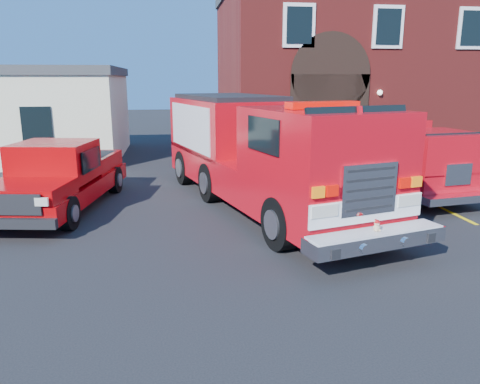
{
  "coord_description": "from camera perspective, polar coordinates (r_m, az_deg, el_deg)",
  "views": [
    {
      "loc": [
        -1.47,
        -11.38,
        3.79
      ],
      "look_at": [
        0.0,
        -1.2,
        1.3
      ],
      "focal_mm": 35.0,
      "sensor_mm": 36.0,
      "label": 1
    }
  ],
  "objects": [
    {
      "name": "parking_stripe_mid",
      "position": [
        17.74,
        18.71,
        0.55
      ],
      "size": [
        0.12,
        3.0,
        0.01
      ],
      "primitive_type": "cube",
      "color": "yellow",
      "rests_on": "ground"
    },
    {
      "name": "secondary_truck",
      "position": [
        17.47,
        17.33,
        4.88
      ],
      "size": [
        3.36,
        7.74,
        2.43
      ],
      "color": "black",
      "rests_on": "ground"
    },
    {
      "name": "ground",
      "position": [
        12.09,
        -0.82,
        -4.67
      ],
      "size": [
        100.0,
        100.0,
        0.0
      ],
      "primitive_type": "plane",
      "color": "black",
      "rests_on": "ground"
    },
    {
      "name": "parking_stripe_far",
      "position": [
        20.39,
        14.96,
        2.45
      ],
      "size": [
        0.12,
        3.0,
        0.01
      ],
      "primitive_type": "cube",
      "color": "yellow",
      "rests_on": "ground"
    },
    {
      "name": "pickup_truck",
      "position": [
        14.83,
        -21.01,
        1.71
      ],
      "size": [
        3.28,
        6.53,
        2.04
      ],
      "color": "black",
      "rests_on": "ground"
    },
    {
      "name": "parking_stripe_near",
      "position": [
        15.21,
        23.74,
        -1.99
      ],
      "size": [
        0.12,
        3.0,
        0.01
      ],
      "primitive_type": "cube",
      "color": "yellow",
      "rests_on": "ground"
    },
    {
      "name": "fire_station",
      "position": [
        27.44,
        14.64,
        14.16
      ],
      "size": [
        15.2,
        10.2,
        8.45
      ],
      "color": "maroon",
      "rests_on": "ground"
    },
    {
      "name": "side_building",
      "position": [
        25.56,
        -25.65,
        8.74
      ],
      "size": [
        10.2,
        8.2,
        4.35
      ],
      "color": "silver",
      "rests_on": "ground"
    },
    {
      "name": "fire_engine",
      "position": [
        14.03,
        2.54,
        5.05
      ],
      "size": [
        5.63,
        11.09,
        3.29
      ],
      "color": "black",
      "rests_on": "ground"
    }
  ]
}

